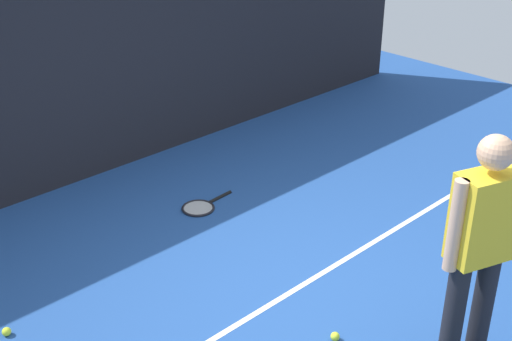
{
  "coord_description": "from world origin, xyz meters",
  "views": [
    {
      "loc": [
        -3.12,
        -2.89,
        3.27
      ],
      "look_at": [
        0.0,
        0.4,
        1.0
      ],
      "focal_mm": 47.47,
      "sensor_mm": 36.0,
      "label": 1
    }
  ],
  "objects_px": {
    "tennis_ball_by_fence": "(335,336)",
    "tennis_racket": "(200,207)",
    "tennis_ball_near_player": "(7,332)",
    "tennis_player": "(480,242)"
  },
  "relations": [
    {
      "from": "tennis_racket",
      "to": "tennis_ball_near_player",
      "type": "distance_m",
      "value": 2.25
    },
    {
      "from": "tennis_ball_by_fence",
      "to": "tennis_ball_near_player",
      "type": "bearing_deg",
      "value": 135.23
    },
    {
      "from": "tennis_ball_near_player",
      "to": "tennis_ball_by_fence",
      "type": "distance_m",
      "value": 2.38
    },
    {
      "from": "tennis_player",
      "to": "tennis_racket",
      "type": "xyz_separation_m",
      "value": [
        0.05,
        2.88,
        -0.95
      ]
    },
    {
      "from": "tennis_racket",
      "to": "tennis_ball_near_player",
      "type": "height_order",
      "value": "tennis_ball_near_player"
    },
    {
      "from": "tennis_ball_near_player",
      "to": "tennis_ball_by_fence",
      "type": "relative_size",
      "value": 1.0
    },
    {
      "from": "tennis_player",
      "to": "tennis_ball_near_player",
      "type": "height_order",
      "value": "tennis_player"
    },
    {
      "from": "tennis_ball_by_fence",
      "to": "tennis_racket",
      "type": "bearing_deg",
      "value": 76.6
    },
    {
      "from": "tennis_racket",
      "to": "tennis_ball_by_fence",
      "type": "relative_size",
      "value": 9.44
    },
    {
      "from": "tennis_racket",
      "to": "tennis_ball_by_fence",
      "type": "height_order",
      "value": "tennis_ball_by_fence"
    }
  ]
}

